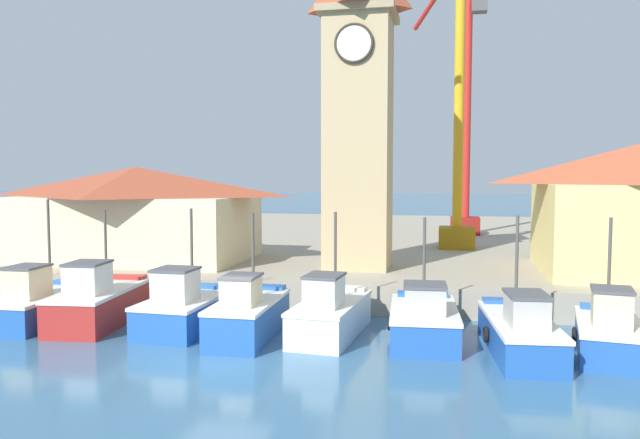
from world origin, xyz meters
name	(u,v)px	position (x,y,z in m)	size (l,w,h in m)	color
ground_plane	(222,358)	(0.00, 0.00, 0.00)	(300.00, 300.00, 0.00)	#386689
quay_wharf	(355,242)	(0.00, 26.24, 0.57)	(120.00, 40.00, 1.15)	#9E937F
fishing_boat_left_outer	(40,303)	(-7.95, 2.67, 0.74)	(2.05, 4.52, 4.46)	#2356A8
fishing_boat_left_inner	(99,302)	(-5.77, 2.93, 0.82)	(2.48, 5.01, 4.10)	#AD2823
fishing_boat_mid_left	(185,308)	(-2.43, 2.84, 0.76)	(2.33, 4.32, 4.19)	#2356A8
fishing_boat_center	(248,314)	(0.05, 2.27, 0.79)	(1.92, 4.49, 4.10)	#2356A8
fishing_boat_mid_right	(330,314)	(2.64, 3.10, 0.75)	(2.20, 4.78, 4.11)	silver
fishing_boat_right_inner	(424,320)	(5.73, 3.10, 0.69)	(2.41, 4.51, 3.98)	#2356A8
fishing_boat_right_outer	(520,331)	(8.61, 2.23, 0.69)	(2.27, 5.28, 4.12)	#2356A8
fishing_boat_far_right	(609,332)	(11.18, 2.56, 0.71)	(2.39, 4.34, 4.09)	#2356A8
clock_tower	(359,95)	(2.46, 10.81, 8.88)	(3.34, 3.34, 16.12)	tan
warehouse_left	(136,212)	(-8.73, 11.33, 3.49)	(11.33, 7.02, 4.59)	beige
port_crane_near	(465,130)	(7.47, 27.63, 8.41)	(5.30, 7.68, 19.79)	maroon
port_crane_far	(459,102)	(6.96, 19.31, 9.44)	(2.01, 9.21, 21.12)	#976E11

